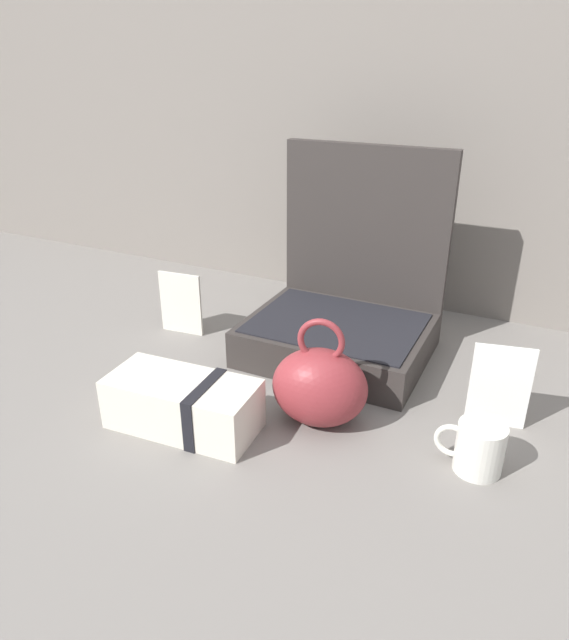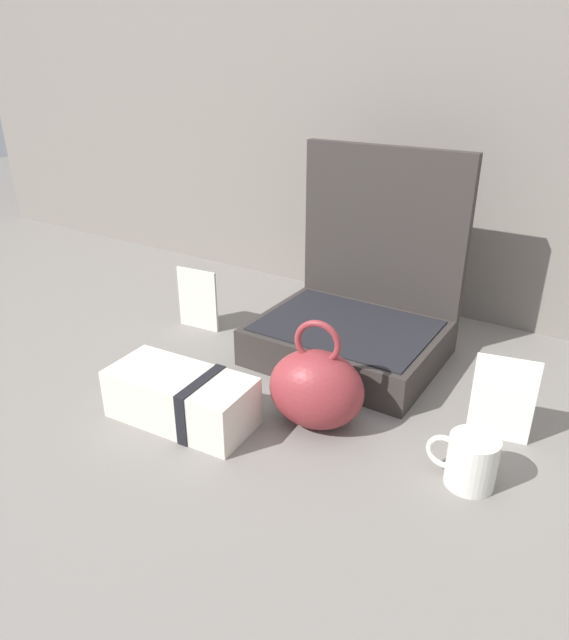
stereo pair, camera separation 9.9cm
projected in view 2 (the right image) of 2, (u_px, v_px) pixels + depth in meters
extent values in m
plane|color=slate|center=(283.00, 398.00, 1.09)|extent=(6.00, 6.00, 0.00)
cube|color=gray|center=(427.00, 0.00, 1.24)|extent=(3.20, 0.06, 1.40)
cube|color=#332D2B|center=(346.00, 343.00, 1.21)|extent=(0.37, 0.29, 0.08)
cube|color=black|center=(347.00, 326.00, 1.19)|extent=(0.34, 0.26, 0.00)
cube|color=#332D2B|center=(381.00, 246.00, 1.25)|extent=(0.37, 0.02, 0.42)
ellipsoid|color=maroon|center=(316.00, 389.00, 0.98)|extent=(0.19, 0.15, 0.14)
torus|color=maroon|center=(318.00, 343.00, 0.95)|extent=(0.08, 0.03, 0.08)
cube|color=silver|center=(181.00, 398.00, 1.01)|extent=(0.27, 0.14, 0.09)
cube|color=black|center=(202.00, 404.00, 0.99)|extent=(0.03, 0.12, 0.10)
cylinder|color=silver|center=(472.00, 461.00, 0.86)|extent=(0.07, 0.07, 0.08)
torus|color=silver|center=(445.00, 452.00, 0.88)|extent=(0.06, 0.01, 0.06)
cube|color=silver|center=(198.00, 299.00, 1.34)|extent=(0.10, 0.02, 0.15)
cube|color=white|center=(503.00, 399.00, 0.94)|extent=(0.10, 0.03, 0.15)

